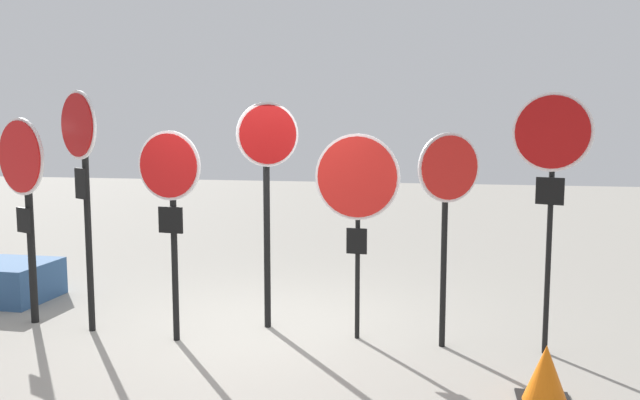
{
  "coord_description": "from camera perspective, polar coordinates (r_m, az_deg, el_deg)",
  "views": [
    {
      "loc": [
        1.91,
        -6.32,
        2.24
      ],
      "look_at": [
        0.65,
        0.0,
        1.51
      ],
      "focal_mm": 35.0,
      "sensor_mm": 36.0,
      "label": 1
    }
  ],
  "objects": [
    {
      "name": "stop_sign_4",
      "position": [
        6.52,
        3.41,
        1.16
      ],
      "size": [
        0.9,
        0.14,
        2.2
      ],
      "rotation": [
        0.0,
        0.0,
        -0.08
      ],
      "color": "black",
      "rests_on": "ground"
    },
    {
      "name": "stop_sign_0",
      "position": [
        7.83,
        -25.47,
        1.52
      ],
      "size": [
        0.81,
        0.37,
        2.38
      ],
      "rotation": [
        0.0,
        0.0,
        -0.4
      ],
      "color": "black",
      "rests_on": "ground"
    },
    {
      "name": "stop_sign_3",
      "position": [
        6.91,
        -4.83,
        3.04
      ],
      "size": [
        0.61,
        0.41,
        2.54
      ],
      "rotation": [
        0.0,
        0.0,
        0.58
      ],
      "color": "black",
      "rests_on": "ground"
    },
    {
      "name": "ground_plane",
      "position": [
        6.97,
        -5.39,
        -12.34
      ],
      "size": [
        40.0,
        40.0,
        0.0
      ],
      "primitive_type": "plane",
      "color": "gray"
    },
    {
      "name": "storage_crate",
      "position": [
        9.26,
        -26.57,
        -6.66
      ],
      "size": [
        1.07,
        0.98,
        0.5
      ],
      "color": "#335684",
      "rests_on": "ground"
    },
    {
      "name": "stop_sign_5",
      "position": [
        6.39,
        11.61,
        0.91
      ],
      "size": [
        0.61,
        0.4,
        2.22
      ],
      "rotation": [
        0.0,
        0.0,
        0.57
      ],
      "color": "black",
      "rests_on": "ground"
    },
    {
      "name": "stop_sign_2",
      "position": [
        6.64,
        -13.52,
        0.93
      ],
      "size": [
        0.72,
        0.16,
        2.23
      ],
      "rotation": [
        0.0,
        0.0,
        -0.12
      ],
      "color": "black",
      "rests_on": "ground"
    },
    {
      "name": "stop_sign_1",
      "position": [
        7.23,
        -20.99,
        3.48
      ],
      "size": [
        0.65,
        0.4,
        2.66
      ],
      "rotation": [
        0.0,
        0.0,
        -0.54
      ],
      "color": "black",
      "rests_on": "ground"
    },
    {
      "name": "traffic_cone_0",
      "position": [
        5.62,
        19.94,
        -14.77
      ],
      "size": [
        0.43,
        0.43,
        0.5
      ],
      "color": "black",
      "rests_on": "ground"
    },
    {
      "name": "stop_sign_6",
      "position": [
        6.44,
        20.41,
        3.84
      ],
      "size": [
        0.72,
        0.31,
        2.6
      ],
      "rotation": [
        0.0,
        0.0,
        -0.38
      ],
      "color": "black",
      "rests_on": "ground"
    }
  ]
}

